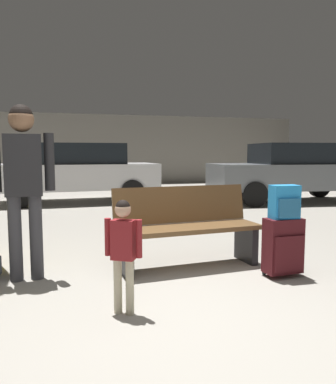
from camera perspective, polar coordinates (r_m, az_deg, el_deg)
The scene contains 9 objects.
ground_plane at distance 6.76m, azimuth -7.96°, elevation -5.38°, with size 18.00×18.00×0.10m, color gray.
garage_back_wall at distance 15.46m, azimuth -12.03°, elevation 6.27°, with size 18.00×0.12×2.80m, color gray.
bench at distance 4.24m, azimuth 2.84°, elevation -5.30°, with size 1.64×0.67×0.89m.
suitcase at distance 4.07m, azimuth 17.01°, elevation -7.79°, with size 0.39×0.25×0.60m.
backpack_bright at distance 3.99m, azimuth 17.20°, elevation -1.49°, with size 0.28×0.19×0.34m.
child at distance 2.99m, azimuth -6.77°, elevation -7.85°, with size 0.27×0.23×0.91m.
adult at distance 3.95m, azimuth -20.99°, elevation 2.66°, with size 0.59×0.24×1.73m.
parked_car_far at distance 10.05m, azimuth -13.47°, elevation 3.11°, with size 4.16×1.92×1.51m.
parked_car_side at distance 10.33m, azimuth 18.22°, elevation 3.05°, with size 4.25×2.11×1.51m.
Camera 1 is at (-0.78, -2.58, 1.27)m, focal length 35.36 mm.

